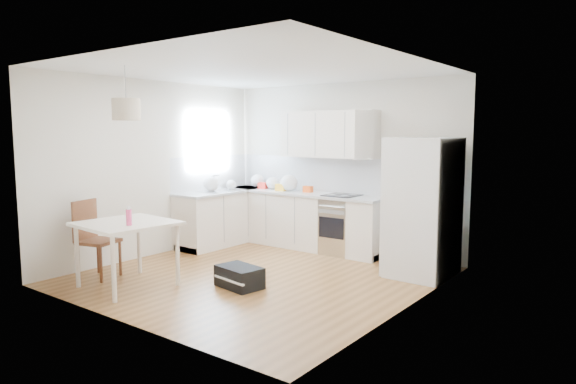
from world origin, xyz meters
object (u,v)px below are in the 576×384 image
object	(u,v)px
refrigerator	(424,207)
dining_table	(127,229)
gym_bag	(239,277)
dining_chair	(99,239)

from	to	relation	value
refrigerator	dining_table	bearing A→B (deg)	-134.45
refrigerator	gym_bag	bearing A→B (deg)	-129.20
refrigerator	dining_table	xyz separation A→B (m)	(-2.72, -2.70, -0.20)
dining_table	gym_bag	world-z (taller)	dining_table
dining_chair	gym_bag	distance (m)	1.97
gym_bag	dining_chair	bearing A→B (deg)	-145.65
dining_chair	refrigerator	bearing A→B (deg)	22.99
dining_table	dining_chair	size ratio (longest dim) A/B	1.08
refrigerator	dining_chair	size ratio (longest dim) A/B	1.80
dining_chair	gym_bag	xyz separation A→B (m)	(1.76, 0.80, -0.38)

